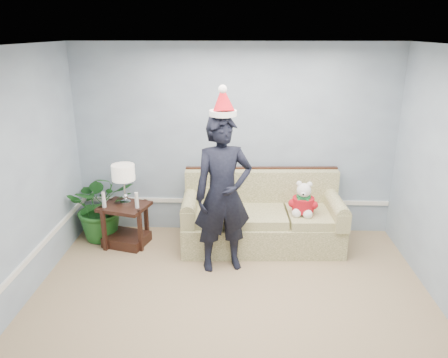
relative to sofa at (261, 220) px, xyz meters
name	(u,v)px	position (x,y,z in m)	size (l,w,h in m)	color
room_shell	(230,212)	(-0.38, -2.05, 0.99)	(4.54, 5.04, 2.74)	#A08567
wainscot_trim	(134,240)	(-1.56, -0.88, 0.09)	(4.49, 4.99, 0.06)	white
sofa	(261,220)	(0.00, 0.00, 0.00)	(2.18, 1.00, 1.01)	#616630
side_table	(126,229)	(-1.87, -0.10, -0.13)	(0.72, 0.65, 0.59)	#341A13
table_lamp	(123,174)	(-1.87, -0.03, 0.65)	(0.31, 0.31, 0.55)	silver
candle_pair	(120,200)	(-1.89, -0.19, 0.33)	(0.50, 0.05, 0.22)	silver
houseplant	(102,205)	(-2.24, 0.08, 0.15)	(0.91, 0.78, 1.01)	#1E5B1F
man	(223,195)	(-0.50, -0.66, 0.61)	(0.70, 0.46, 1.93)	black
santa_hat	(223,102)	(-0.50, -0.64, 1.72)	(0.37, 0.40, 0.37)	white
teddy_bear	(303,203)	(0.53, -0.19, 0.34)	(0.33, 0.35, 0.46)	white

